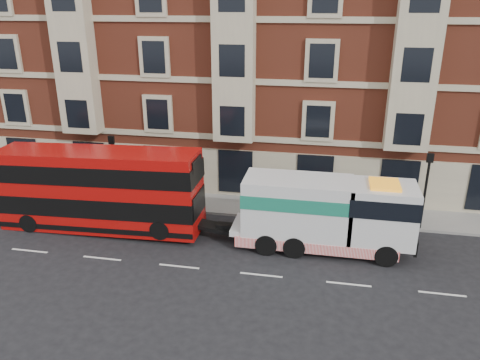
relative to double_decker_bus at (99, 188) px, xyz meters
name	(u,v)px	position (x,y,z in m)	size (l,w,h in m)	color
ground	(179,266)	(5.44, -3.11, -2.41)	(120.00, 120.00, 0.00)	black
sidewalk	(216,203)	(5.44, 4.39, -2.34)	(90.00, 3.00, 0.15)	slate
victorian_terrace	(246,30)	(5.94, 11.89, 7.66)	(45.00, 12.00, 20.40)	brown
lamp_post_west	(114,165)	(-0.56, 3.09, 0.27)	(0.35, 0.15, 4.35)	black
lamp_post_east	(426,186)	(17.44, 3.09, 0.27)	(0.35, 0.15, 4.35)	black
double_decker_bus	(99,188)	(0.00, 0.00, 0.00)	(11.24, 2.58, 4.55)	#A50B09
tow_truck	(322,213)	(12.06, 0.00, -0.42)	(9.00, 2.66, 3.75)	silver
pedestrian	(94,180)	(-2.75, 4.45, -1.35)	(0.67, 0.44, 1.83)	black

